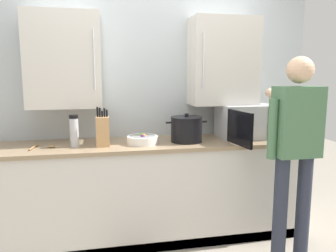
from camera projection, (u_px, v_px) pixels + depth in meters
name	position (u px, v px, depth m)	size (l,w,h in m)	color
back_wall_tiled	(146.00, 83.00, 3.19)	(3.34, 0.44, 2.70)	#B2BCC1
counter_unit	(151.00, 190.00, 3.04)	(2.82, 0.64, 0.90)	beige
microwave_oven	(245.00, 121.00, 3.16)	(0.54, 0.77, 0.32)	#B7BABF
wooden_spoon	(43.00, 147.00, 2.74)	(0.20, 0.23, 0.02)	#A37547
knife_block	(103.00, 131.00, 2.80)	(0.11, 0.15, 0.34)	tan
thermos_flask	(74.00, 131.00, 2.76)	(0.08, 0.08, 0.27)	#B7BABF
fruit_bowl	(143.00, 139.00, 2.89)	(0.28, 0.28, 0.09)	white
stock_pot	(186.00, 129.00, 2.97)	(0.38, 0.29, 0.26)	black
person_figure	(295.00, 144.00, 2.52)	(0.44, 0.53, 1.64)	#282D3D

